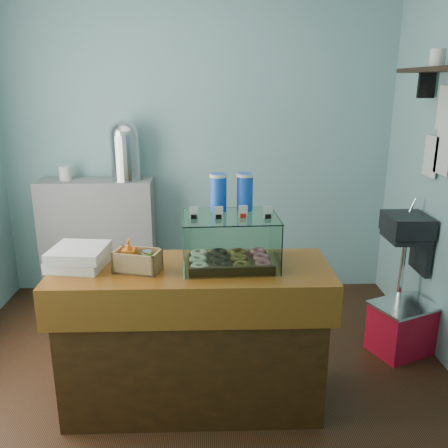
{
  "coord_description": "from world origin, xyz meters",
  "views": [
    {
      "loc": [
        0.11,
        -2.79,
        1.92
      ],
      "look_at": [
        0.19,
        -0.15,
        1.13
      ],
      "focal_mm": 38.0,
      "sensor_mm": 36.0,
      "label": 1
    }
  ],
  "objects_px": {
    "coffee_urn": "(125,149)",
    "red_cooler": "(402,328)",
    "display_case": "(230,235)",
    "counter": "(193,336)"
  },
  "relations": [
    {
      "from": "coffee_urn",
      "to": "red_cooler",
      "type": "distance_m",
      "value": 2.64
    },
    {
      "from": "display_case",
      "to": "coffee_urn",
      "type": "height_order",
      "value": "coffee_urn"
    },
    {
      "from": "counter",
      "to": "coffee_urn",
      "type": "relative_size",
      "value": 3.09
    },
    {
      "from": "display_case",
      "to": "red_cooler",
      "type": "distance_m",
      "value": 1.63
    },
    {
      "from": "display_case",
      "to": "red_cooler",
      "type": "xyz_separation_m",
      "value": [
        1.28,
        0.47,
        -0.88
      ]
    },
    {
      "from": "counter",
      "to": "display_case",
      "type": "xyz_separation_m",
      "value": [
        0.23,
        0.07,
        0.61
      ]
    },
    {
      "from": "counter",
      "to": "coffee_urn",
      "type": "height_order",
      "value": "coffee_urn"
    },
    {
      "from": "display_case",
      "to": "coffee_urn",
      "type": "relative_size",
      "value": 1.08
    },
    {
      "from": "display_case",
      "to": "coffee_urn",
      "type": "bearing_deg",
      "value": 116.93
    },
    {
      "from": "coffee_urn",
      "to": "counter",
      "type": "bearing_deg",
      "value": -68.51
    }
  ]
}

